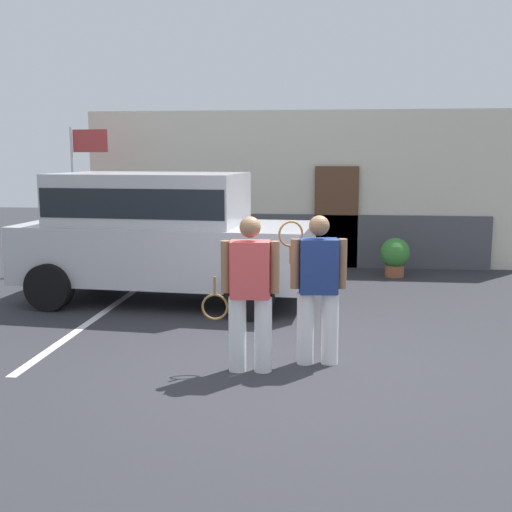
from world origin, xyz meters
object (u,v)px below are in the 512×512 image
parked_suv (160,230)px  tennis_player_woman (318,287)px  tennis_player_man (250,292)px  flag_pole (82,171)px  potted_plant_by_porch (395,255)px

parked_suv → tennis_player_woman: 3.86m
parked_suv → tennis_player_man: size_ratio=2.78×
tennis_player_woman → flag_pole: size_ratio=0.58×
parked_suv → tennis_player_woman: parked_suv is taller
parked_suv → flag_pole: bearing=135.6°
tennis_player_man → potted_plant_by_porch: (2.11, 5.69, -0.46)m
parked_suv → flag_pole: flag_pole is taller
tennis_player_woman → flag_pole: 7.42m
tennis_player_man → flag_pole: size_ratio=0.59×
tennis_player_man → flag_pole: flag_pole is taller
tennis_player_woman → parked_suv: bearing=-54.8°
tennis_player_man → tennis_player_woman: size_ratio=1.01×
tennis_player_man → flag_pole: 7.23m
parked_suv → tennis_player_woman: bearing=-44.0°
tennis_player_man → potted_plant_by_porch: bearing=-113.5°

